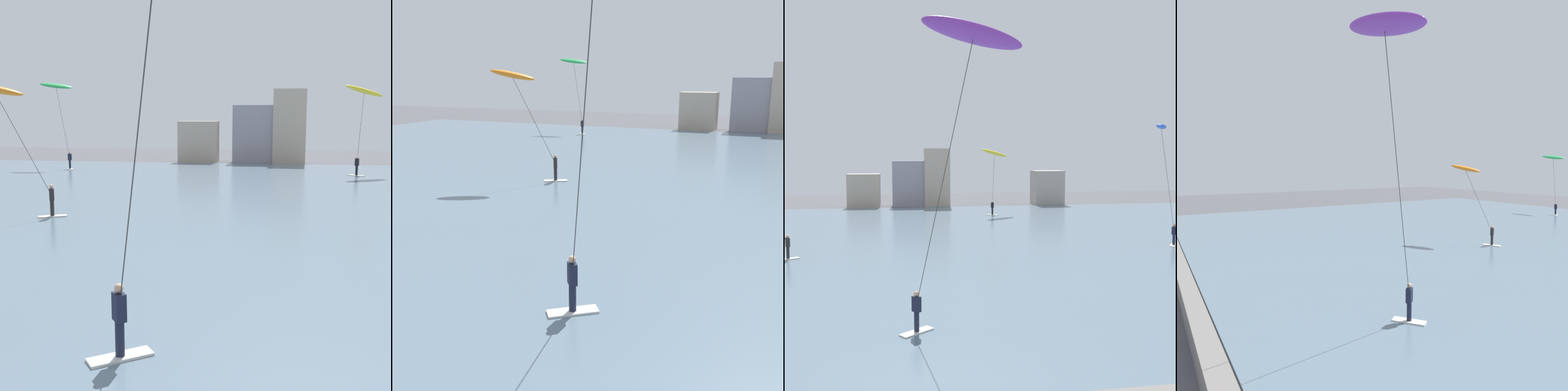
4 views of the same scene
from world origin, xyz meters
The scene contains 3 objects.
water_bay centered at (0.00, 30.90, 0.05)m, with size 84.00×52.00×0.10m, color slate.
kitesurfer_green centered at (-17.91, 50.99, 7.21)m, with size 4.33×3.83×8.26m.
kitesurfer_orange centered at (-9.93, 25.79, 5.65)m, with size 4.43×2.13×6.73m.
Camera 2 is at (5.07, 1.02, 6.41)m, focal length 44.03 mm.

